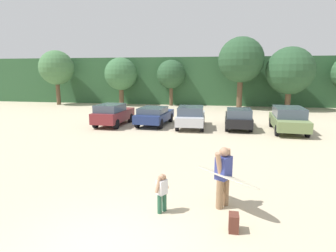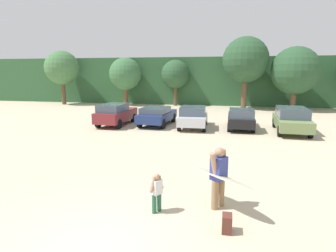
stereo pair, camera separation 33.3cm
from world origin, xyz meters
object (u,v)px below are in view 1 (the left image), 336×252
Objects in this scene: parked_car_maroon at (113,114)px; parked_car_navy at (154,115)px; surfboard_cream at (225,176)px; backpack_dropped at (234,223)px; person_adult at (223,174)px; parked_car_black at (238,118)px; parked_car_olive_green at (288,119)px; parked_car_silver at (191,116)px; person_child at (162,191)px.

parked_car_maroon is 0.96× the size of parked_car_navy.
surfboard_cream is 4.71× the size of backpack_dropped.
parked_car_maroon is at bearing -23.75° from person_adult.
parked_car_black is at bearing -84.60° from parked_car_maroon.
parked_car_maroon is 15.38m from backpack_dropped.
parked_car_navy reaches higher than surfboard_cream.
parked_car_navy is 9.26m from parked_car_olive_green.
surfboard_cream is 1.43m from backpack_dropped.
parked_car_silver reaches higher than person_child.
parked_car_maroon is at bearing 122.02° from backpack_dropped.
parked_car_olive_green is (12.21, -0.06, 0.01)m from parked_car_maroon.
parked_car_maroon is 3.81× the size of person_child.
parked_car_black is (6.04, -0.26, -0.01)m from parked_car_navy.
parked_car_black is at bearing -62.99° from person_adult.
surfboard_cream is at bearing -171.91° from parked_car_silver.
backpack_dropped is at bearing -154.98° from parked_car_navy.
parked_car_silver is 9.45× the size of backpack_dropped.
parked_car_olive_green is at bearing -87.48° from parked_car_maroon.
parked_car_olive_green reaches higher than backpack_dropped.
backpack_dropped is at bearing -145.19° from parked_car_maroon.
person_child is at bearing 168.40° from parked_car_black.
person_child is (0.47, -12.56, -0.18)m from parked_car_silver.
surfboard_cream is at bearing 162.94° from parked_car_olive_green.
person_adult is at bearing -154.10° from parked_car_navy.
person_child is (-1.67, -0.64, -0.38)m from person_adult.
parked_car_navy is at bearing 110.67° from backpack_dropped.
parked_car_olive_green is (6.46, -0.24, 0.05)m from parked_car_silver.
parked_car_black is (3.28, 0.23, -0.07)m from parked_car_silver.
parked_car_olive_green reaches higher than parked_car_navy.
parked_car_maroon is at bearing 89.53° from parked_car_silver.
person_child is at bearing 161.55° from backpack_dropped.
backpack_dropped is (0.21, -1.20, -0.74)m from surfboard_cream.
parked_car_olive_green is at bearing 72.62° from backpack_dropped.
backpack_dropped is at bearing -171.93° from parked_car_silver.
parked_car_silver is 2.01× the size of surfboard_cream.
surfboard_cream is at bearing -143.35° from parked_car_maroon.
person_adult is at bearing -126.53° from person_child.
parked_car_silver is at bearing 94.84° from parked_car_black.
backpack_dropped is (-4.06, -12.97, -0.64)m from parked_car_olive_green.
parked_car_silver reaches higher than surfboard_cream.
parked_car_olive_green is (9.23, -0.73, 0.11)m from parked_car_navy.
parked_car_maroon reaches higher than surfboard_cream.
surfboard_cream is (-1.09, -12.24, 0.22)m from parked_car_black.
backpack_dropped is (-0.88, -13.44, -0.52)m from parked_car_black.
parked_car_black is (9.02, 0.41, -0.11)m from parked_car_maroon.
parked_car_olive_green is 10.54× the size of backpack_dropped.
person_child reaches higher than backpack_dropped.
parked_car_olive_green reaches higher than surfboard_cream.
parked_car_silver is (2.76, -0.49, 0.06)m from parked_car_navy.
parked_car_navy is 1.07× the size of parked_car_black.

